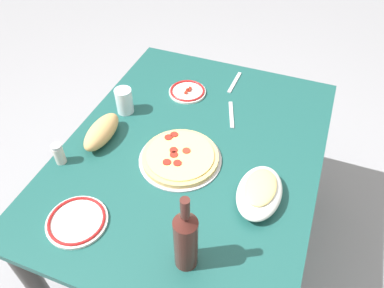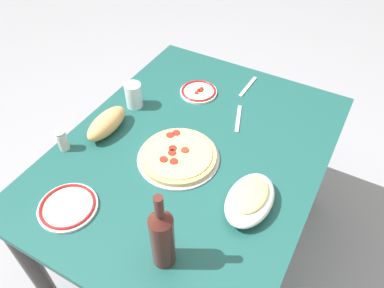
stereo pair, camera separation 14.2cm
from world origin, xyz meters
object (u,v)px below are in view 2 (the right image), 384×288
bread_loaf (107,123)px  spice_shaker (62,140)px  dining_table (192,168)px  water_glass (134,95)px  side_plate_near (199,91)px  side_plate_far (68,207)px  baked_pasta_dish (250,199)px  wine_bottle (162,237)px  pepperoni_pizza (178,156)px

bread_loaf → spice_shaker: bearing=-27.6°
spice_shaker → dining_table: bearing=118.3°
water_glass → side_plate_near: size_ratio=0.66×
side_plate_far → water_glass: bearing=-167.9°
dining_table → side_plate_far: 0.51m
baked_pasta_dish → wine_bottle: bearing=-25.9°
wine_bottle → baked_pasta_dish: bearing=154.1°
dining_table → wine_bottle: (0.44, 0.15, 0.23)m
wine_bottle → side_plate_near: (-0.77, -0.30, -0.12)m
baked_pasta_dish → bread_loaf: 0.65m
pepperoni_pizza → water_glass: (-0.18, -0.33, 0.04)m
side_plate_near → pepperoni_pizza: bearing=17.7°
dining_table → bread_loaf: size_ratio=5.84×
side_plate_near → dining_table: bearing=24.3°
spice_shaker → baked_pasta_dish: bearing=97.4°
wine_bottle → water_glass: (-0.56, -0.50, -0.07)m
side_plate_far → spice_shaker: bearing=-135.3°
pepperoni_pizza → baked_pasta_dish: baked_pasta_dish is taller
side_plate_far → spice_shaker: size_ratio=2.31×
baked_pasta_dish → side_plate_far: baked_pasta_dish is taller
dining_table → spice_shaker: 0.52m
water_glass → side_plate_far: (0.56, 0.12, -0.05)m
water_glass → spice_shaker: water_glass is taller
baked_pasta_dish → dining_table: bearing=-115.1°
pepperoni_pizza → wine_bottle: 0.43m
side_plate_near → side_plate_far: size_ratio=0.84×
spice_shaker → side_plate_far: bearing=44.7°
pepperoni_pizza → bread_loaf: bearing=-88.9°
pepperoni_pizza → side_plate_near: (-0.40, -0.13, -0.01)m
wine_bottle → side_plate_near: wine_bottle is taller
wine_bottle → bread_loaf: bearing=-126.3°
side_plate_far → bread_loaf: bearing=-161.9°
dining_table → pepperoni_pizza: bearing=-18.3°
dining_table → wine_bottle: wine_bottle is taller
bread_loaf → spice_shaker: 0.18m
side_plate_near → side_plate_far: (0.77, -0.08, -0.00)m
bread_loaf → water_glass: bearing=179.6°
wine_bottle → spice_shaker: size_ratio=3.52×
side_plate_near → bread_loaf: (0.40, -0.20, 0.03)m
water_glass → bread_loaf: water_glass is taller
side_plate_far → pepperoni_pizza: bearing=151.0°
spice_shaker → side_plate_near: bearing=152.9°
side_plate_near → side_plate_far: bearing=-6.1°
pepperoni_pizza → water_glass: size_ratio=2.81×
dining_table → side_plate_near: 0.38m
water_glass → spice_shaker: (0.35, -0.09, -0.01)m
dining_table → bread_loaf: (0.07, -0.35, 0.15)m
water_glass → side_plate_far: water_glass is taller
side_plate_far → bread_loaf: bread_loaf is taller
dining_table → bread_loaf: bread_loaf is taller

